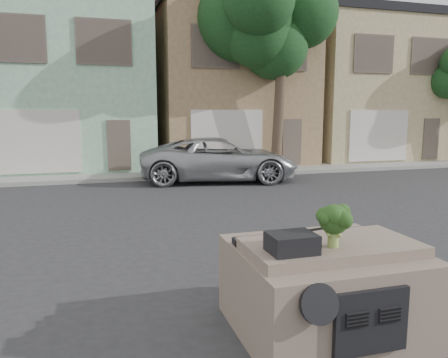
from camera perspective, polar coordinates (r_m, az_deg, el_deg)
name	(u,v)px	position (r m, az deg, el deg)	size (l,w,h in m)	color
ground_plane	(240,253)	(8.12, 2.12, -9.58)	(120.00, 120.00, 0.00)	#303033
sidewalk	(158,173)	(18.14, -8.55, 0.79)	(40.00, 3.00, 0.15)	gray
townhouse_mint	(69,85)	(21.85, -19.62, 11.44)	(7.20, 8.20, 7.55)	#96C8A5
townhouse_tan	(224,88)	(22.77, -0.01, 11.81)	(7.20, 8.20, 7.55)	#957754
townhouse_beige	(352,90)	(25.92, 16.40, 11.09)	(7.20, 8.20, 7.55)	tan
silver_pickup	(220,181)	(16.37, -0.59, -0.23)	(2.69, 5.82, 1.62)	#A3A5AA
tree_near	(279,71)	(18.74, 7.25, 13.87)	(4.40, 4.00, 8.50)	#19411B
car_dashboard	(323,285)	(5.34, 12.80, -13.34)	(2.00, 1.80, 1.12)	#776658
instrument_hump	(292,243)	(4.58, 8.84, -8.25)	(0.48, 0.38, 0.20)	black
wiper_arm	(329,227)	(5.61, 13.60, -6.15)	(0.70, 0.03, 0.02)	black
broccoli	(334,225)	(4.81, 14.14, -5.88)	(0.39, 0.39, 0.47)	#1D3B14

